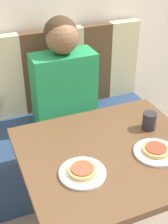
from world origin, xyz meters
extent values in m
cube|color=navy|center=(0.00, 0.68, 0.24)|extent=(1.30, 0.53, 0.49)
cube|color=tan|center=(-0.32, 0.91, 0.77)|extent=(0.22, 0.08, 0.57)
cube|color=#4C331E|center=(-0.11, 0.91, 0.77)|extent=(0.22, 0.08, 0.57)
cube|color=tan|center=(0.11, 0.91, 0.77)|extent=(0.22, 0.08, 0.57)
cube|color=#4C331E|center=(0.32, 0.91, 0.77)|extent=(0.22, 0.08, 0.57)
cube|color=tan|center=(0.54, 0.91, 0.77)|extent=(0.22, 0.08, 0.57)
cube|color=brown|center=(0.00, 0.00, 0.72)|extent=(0.85, 0.75, 0.03)
cylinder|color=brown|center=(0.00, 0.00, 0.35)|extent=(0.10, 0.10, 0.70)
cube|color=#1E8447|center=(0.00, 0.68, 0.73)|extent=(0.40, 0.19, 0.49)
sphere|color=brown|center=(0.00, 0.68, 1.08)|extent=(0.20, 0.20, 0.20)
sphere|color=#382819|center=(0.00, 0.70, 1.10)|extent=(0.20, 0.20, 0.20)
cylinder|color=white|center=(-0.18, -0.09, 0.74)|extent=(0.20, 0.20, 0.01)
cylinder|color=white|center=(0.18, -0.09, 0.74)|extent=(0.20, 0.20, 0.01)
cylinder|color=tan|center=(-0.18, -0.09, 0.76)|extent=(0.12, 0.12, 0.02)
cylinder|color=#AD472D|center=(-0.18, -0.09, 0.77)|extent=(0.10, 0.10, 0.01)
cylinder|color=tan|center=(0.18, -0.09, 0.76)|extent=(0.12, 0.12, 0.02)
cylinder|color=#B73823|center=(0.18, -0.09, 0.77)|extent=(0.10, 0.10, 0.01)
cylinder|color=#232328|center=(0.27, 0.10, 0.78)|extent=(0.07, 0.07, 0.09)
camera|label=1|loc=(-0.56, -1.02, 1.67)|focal=50.00mm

